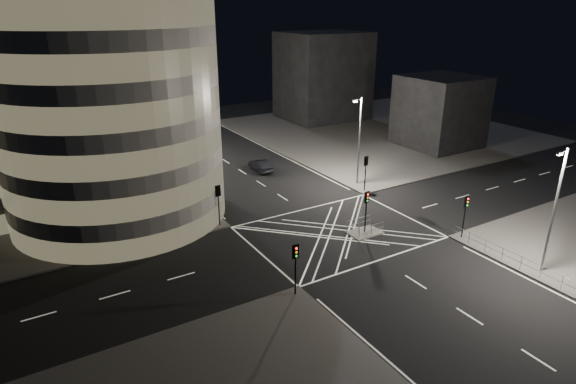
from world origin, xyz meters
TOP-DOWN VIEW (x-y plane):
  - ground at (0.00, 0.00)m, footprint 120.00×120.00m
  - sidewalk_far_right at (29.00, 27.00)m, footprint 42.00×42.00m
  - central_island at (2.00, -1.50)m, footprint 3.00×2.00m
  - office_tower_curved at (-20.74, 18.74)m, footprint 30.00×29.00m
  - office_block_rear at (-22.00, 42.00)m, footprint 24.00×16.00m
  - building_right_far at (26.00, 40.00)m, footprint 14.00×12.00m
  - building_right_near at (30.00, 16.00)m, footprint 10.00×10.00m
  - building_far_end at (-4.00, 58.00)m, footprint 18.00×8.00m
  - tree_a at (-10.50, 9.00)m, footprint 4.25×4.25m
  - tree_b at (-10.50, 15.00)m, footprint 4.69×4.69m
  - tree_c at (-10.50, 21.00)m, footprint 4.48×4.48m
  - tree_d at (-10.50, 27.00)m, footprint 4.63×4.63m
  - tree_e at (-10.50, 33.00)m, footprint 3.52×3.52m
  - traffic_signal_fl at (-8.80, 6.80)m, footprint 0.55×0.22m
  - traffic_signal_nl at (-8.80, -6.80)m, footprint 0.55×0.22m
  - traffic_signal_fr at (8.80, 6.80)m, footprint 0.55×0.22m
  - traffic_signal_nr at (8.80, -6.80)m, footprint 0.55×0.22m
  - traffic_signal_island at (2.00, -1.50)m, footprint 0.55×0.22m
  - street_lamp_left_near at (-9.44, 12.00)m, footprint 1.25×0.25m
  - street_lamp_left_far at (-9.44, 30.00)m, footprint 1.25×0.25m
  - street_lamp_right_far at (9.44, 9.00)m, footprint 1.25×0.25m
  - street_lamp_right_near at (9.44, -14.00)m, footprint 1.25×0.25m
  - railing_near_right at (8.30, -12.15)m, footprint 0.06×11.70m
  - railing_island_south at (2.00, -2.40)m, footprint 2.80×0.06m
  - railing_island_north at (2.00, -0.60)m, footprint 2.80×0.06m
  - sedan at (2.13, 19.09)m, footprint 1.65×4.42m

SIDE VIEW (x-z plane):
  - ground at x=0.00m, z-range 0.00..0.00m
  - sidewalk_far_right at x=29.00m, z-range 0.00..0.15m
  - central_island at x=2.00m, z-range 0.00..0.15m
  - railing_near_right at x=8.30m, z-range 0.15..1.25m
  - railing_island_south at x=2.00m, z-range 0.15..1.25m
  - railing_island_north at x=2.00m, z-range 0.15..1.25m
  - sedan at x=2.13m, z-range 0.00..1.44m
  - traffic_signal_fl at x=-8.80m, z-range 0.91..4.91m
  - traffic_signal_nl at x=-8.80m, z-range 0.91..4.91m
  - traffic_signal_fr at x=8.80m, z-range 0.91..4.91m
  - traffic_signal_nr at x=8.80m, z-range 0.91..4.91m
  - traffic_signal_island at x=2.00m, z-range 0.91..4.91m
  - tree_c at x=-10.50m, z-range 0.99..7.83m
  - tree_e at x=-10.50m, z-range 1.27..7.59m
  - tree_b at x=-10.50m, z-range 0.95..7.95m
  - tree_a at x=-10.50m, z-range 1.23..8.30m
  - tree_d at x=-10.50m, z-range 1.13..8.45m
  - building_right_near at x=30.00m, z-range 0.15..10.15m
  - street_lamp_left_near at x=-9.44m, z-range 0.54..10.54m
  - street_lamp_left_far at x=-9.44m, z-range 0.54..10.54m
  - street_lamp_right_far at x=9.44m, z-range 0.54..10.54m
  - street_lamp_right_near at x=9.44m, z-range 0.54..10.54m
  - building_right_far at x=26.00m, z-range 0.15..15.15m
  - building_far_end at x=-4.00m, z-range 0.00..18.00m
  - office_block_rear at x=-22.00m, z-range 0.15..22.15m
  - office_tower_curved at x=-20.74m, z-range -0.95..26.25m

